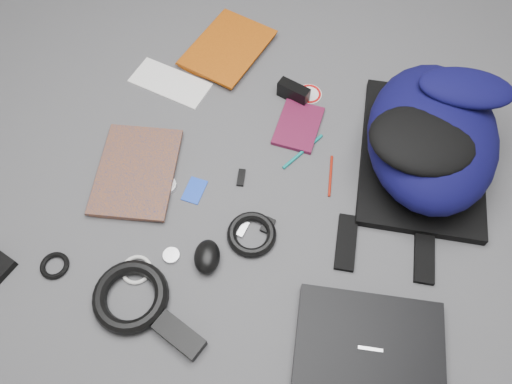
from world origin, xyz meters
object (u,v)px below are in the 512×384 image
at_px(compact_camera, 293,92).
at_px(mouse, 207,257).
at_px(comic_book, 99,169).
at_px(backpack, 432,136).
at_px(power_brick, 179,335).
at_px(dvd_case, 298,126).
at_px(laptop, 369,351).
at_px(textbook_red, 200,36).

distance_m(compact_camera, mouse, 0.58).
bearing_deg(comic_book, backpack, 8.32).
bearing_deg(power_brick, dvd_case, 100.15).
bearing_deg(power_brick, compact_camera, 104.53).
bearing_deg(dvd_case, laptop, -60.53).
height_order(compact_camera, mouse, compact_camera).
bearing_deg(textbook_red, laptop, -35.27).
xyz_separation_m(textbook_red, comic_book, (-0.01, -0.57, -0.00)).
relative_size(textbook_red, compact_camera, 2.91).
height_order(backpack, power_brick, backpack).
bearing_deg(textbook_red, dvd_case, -18.33).
bearing_deg(compact_camera, backpack, 0.95).
relative_size(textbook_red, power_brick, 2.25).
xyz_separation_m(textbook_red, compact_camera, (0.37, -0.09, 0.01)).
bearing_deg(comic_book, textbook_red, 68.84).
bearing_deg(dvd_case, mouse, -102.97).
bearing_deg(backpack, compact_camera, 158.31).
relative_size(compact_camera, mouse, 1.06).
distance_m(laptop, power_brick, 0.44).
bearing_deg(power_brick, backpack, 74.37).
distance_m(laptop, compact_camera, 0.77).
bearing_deg(comic_book, compact_camera, 30.98).
distance_m(dvd_case, power_brick, 0.68).
bearing_deg(laptop, power_brick, -176.43).
bearing_deg(compact_camera, laptop, -46.37).
relative_size(dvd_case, mouse, 1.82).
xyz_separation_m(backpack, laptop, (0.05, -0.57, -0.09)).
bearing_deg(backpack, laptop, -101.21).
relative_size(backpack, textbook_red, 1.88).
height_order(compact_camera, power_brick, compact_camera).
bearing_deg(backpack, dvd_case, 172.38).
bearing_deg(textbook_red, mouse, -54.70).
relative_size(comic_book, compact_camera, 3.01).
bearing_deg(comic_book, laptop, -29.62).
bearing_deg(backpack, mouse, -142.39).
bearing_deg(compact_camera, power_brick, -79.46).
height_order(comic_book, mouse, mouse).
bearing_deg(dvd_case, power_brick, -98.84).
xyz_separation_m(compact_camera, power_brick, (0.05, -0.77, -0.01)).
bearing_deg(laptop, textbook_red, 121.96).
distance_m(compact_camera, power_brick, 0.78).
xyz_separation_m(laptop, compact_camera, (-0.46, 0.61, 0.01)).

